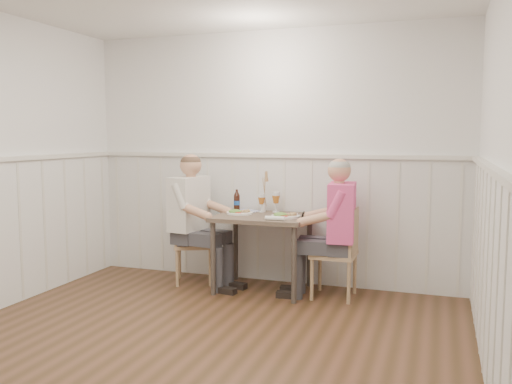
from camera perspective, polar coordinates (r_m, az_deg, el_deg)
ground_plane at (r=3.87m, az=-8.85°, el=-17.39°), size 4.50×4.50×0.00m
room_shell at (r=3.55m, az=-9.24°, el=5.73°), size 4.04×4.54×2.60m
wainscot at (r=4.25m, az=-4.66°, el=-5.43°), size 4.00×4.49×1.34m
dining_table at (r=5.31m, az=0.70°, el=-3.57°), size 0.90×0.70×0.75m
chair_right at (r=5.17m, az=8.80°, el=-6.02°), size 0.40×0.40×0.85m
chair_left at (r=5.68m, az=-7.05°, el=-5.04°), size 0.51×0.51×0.82m
man_in_pink at (r=5.12m, az=8.52°, el=-4.97°), size 0.65×0.45×1.34m
diner_cream at (r=5.56m, az=-6.70°, el=-3.97°), size 0.68×0.48×1.37m
plate_man at (r=5.17m, az=3.01°, el=-2.43°), size 0.28×0.28×0.07m
plate_diner at (r=5.39m, az=-1.88°, el=-2.10°), size 0.27×0.27×0.07m
beer_glass_a at (r=5.50m, az=2.11°, el=-0.70°), size 0.08×0.08×0.21m
beer_glass_b at (r=5.50m, az=0.59°, el=-0.86°), size 0.07×0.07×0.18m
beer_bottle at (r=5.58m, az=-2.03°, el=-1.00°), size 0.06×0.06×0.23m
rolled_napkin at (r=4.98m, az=2.01°, el=-2.78°), size 0.19×0.05×0.04m
grass_vase at (r=5.50m, az=0.78°, el=-0.07°), size 0.05×0.05×0.44m
gingham_mat at (r=5.59m, az=-1.10°, el=-2.00°), size 0.33×0.30×0.01m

